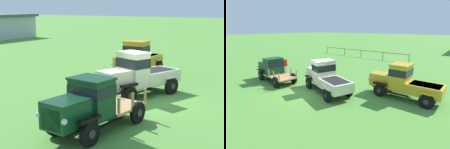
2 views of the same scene
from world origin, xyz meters
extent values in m
plane|color=#518E38|center=(0.00, 0.00, 0.00)|extent=(240.00, 240.00, 0.00)
cylinder|color=black|center=(-5.78, -0.63, 0.44)|extent=(0.90, 0.26, 0.88)
cylinder|color=#2D2D2D|center=(-5.79, -0.73, 0.44)|extent=(0.31, 0.06, 0.31)
cylinder|color=black|center=(-5.61, 0.97, 0.44)|extent=(0.90, 0.26, 0.88)
cylinder|color=#2D2D2D|center=(-5.60, 1.06, 0.44)|extent=(0.31, 0.06, 0.31)
cylinder|color=black|center=(-2.90, -0.94, 0.44)|extent=(0.90, 0.26, 0.88)
cylinder|color=#2D2D2D|center=(-2.91, -1.04, 0.44)|extent=(0.31, 0.06, 0.31)
cylinder|color=black|center=(-2.73, 0.66, 0.44)|extent=(0.90, 0.26, 0.88)
cylinder|color=#2D2D2D|center=(-2.72, 0.75, 0.44)|extent=(0.31, 0.06, 0.31)
cube|color=black|center=(-4.39, 0.03, 0.52)|extent=(4.29, 1.33, 0.12)
cube|color=#0F381E|center=(-5.92, 0.19, 1.06)|extent=(1.62, 1.28, 0.95)
cube|color=silver|center=(-6.64, 0.27, 1.01)|extent=(0.15, 0.89, 0.71)
sphere|color=silver|center=(-6.71, -0.33, 1.08)|extent=(0.20, 0.20, 0.20)
sphere|color=silver|center=(-6.58, 0.87, 1.08)|extent=(0.20, 0.20, 0.20)
cube|color=black|center=(-5.78, -0.63, 0.93)|extent=(1.03, 0.31, 0.12)
cube|color=black|center=(-5.61, 0.97, 0.93)|extent=(1.03, 0.31, 0.12)
cube|color=#0F381E|center=(-4.64, 0.05, 1.29)|extent=(1.20, 1.52, 1.40)
cube|color=black|center=(-4.64, 0.05, 1.60)|extent=(1.24, 1.56, 0.39)
cube|color=#0F381E|center=(-4.64, 0.05, 2.03)|extent=(1.31, 1.60, 0.08)
cube|color=black|center=(-4.62, -0.74, 0.50)|extent=(1.48, 0.30, 0.05)
cube|color=black|center=(-4.46, 0.83, 0.50)|extent=(1.48, 0.30, 0.05)
cube|color=tan|center=(-3.12, -0.11, 0.63)|extent=(2.18, 1.82, 0.10)
cube|color=tan|center=(-4.10, -0.77, 0.99)|extent=(0.09, 0.09, 0.61)
cube|color=tan|center=(-3.94, 0.75, 0.99)|extent=(0.09, 0.09, 0.61)
cube|color=tan|center=(-3.20, -0.87, 0.99)|extent=(0.09, 0.09, 0.61)
cube|color=tan|center=(-3.03, 0.65, 0.99)|extent=(0.09, 0.09, 0.61)
cube|color=tan|center=(-2.29, -0.97, 0.99)|extent=(0.09, 0.09, 0.61)
cube|color=tan|center=(-2.13, 0.55, 0.99)|extent=(0.09, 0.09, 0.61)
cylinder|color=black|center=(-0.73, 0.60, 0.44)|extent=(0.89, 0.47, 0.88)
cylinder|color=#2D2D2D|center=(-0.76, 0.50, 0.44)|extent=(0.30, 0.13, 0.31)
cylinder|color=black|center=(-0.18, 2.17, 0.44)|extent=(0.89, 0.47, 0.88)
cylinder|color=#2D2D2D|center=(-0.14, 2.28, 0.44)|extent=(0.30, 0.13, 0.31)
cylinder|color=black|center=(2.14, -0.40, 0.44)|extent=(0.89, 0.47, 0.88)
cylinder|color=#2D2D2D|center=(2.10, -0.50, 0.44)|extent=(0.30, 0.13, 0.31)
cylinder|color=black|center=(2.68, 1.17, 0.44)|extent=(0.89, 0.47, 0.88)
cylinder|color=#2D2D2D|center=(2.72, 1.28, 0.44)|extent=(0.30, 0.13, 0.31)
cube|color=black|center=(0.92, 0.91, 0.52)|extent=(4.48, 2.32, 0.12)
cube|color=beige|center=(-0.66, 1.46, 1.06)|extent=(1.77, 1.59, 0.95)
cube|color=silver|center=(-1.32, 1.69, 1.01)|extent=(0.36, 0.88, 0.71)
sphere|color=silver|center=(-1.54, 1.11, 1.08)|extent=(0.20, 0.20, 0.20)
sphere|color=silver|center=(-1.13, 2.29, 1.08)|extent=(0.20, 0.20, 0.20)
cube|color=black|center=(-0.73, 0.60, 0.93)|extent=(1.02, 0.52, 0.12)
cube|color=black|center=(-0.18, 2.17, 0.93)|extent=(1.02, 0.52, 0.12)
cube|color=beige|center=(0.50, 1.05, 1.42)|extent=(1.42, 1.71, 1.68)
cube|color=black|center=(0.50, 1.05, 1.80)|extent=(1.47, 1.76, 0.47)
cube|color=beige|center=(0.50, 1.05, 2.30)|extent=(1.54, 1.81, 0.08)
cube|color=black|center=(0.33, 0.25, 0.50)|extent=(1.36, 0.59, 0.05)
cube|color=black|center=(0.87, 1.79, 0.50)|extent=(1.36, 0.59, 0.05)
cube|color=beige|center=(2.08, 0.50, 0.91)|extent=(2.72, 2.22, 0.65)
cube|color=black|center=(2.08, 0.50, 1.20)|extent=(2.29, 1.87, 0.06)
cube|color=beige|center=(2.14, -0.40, 0.93)|extent=(0.98, 0.51, 0.12)
cube|color=beige|center=(2.68, 1.17, 0.93)|extent=(0.98, 0.51, 0.12)
cylinder|color=black|center=(4.34, 2.58, 0.44)|extent=(0.88, 0.17, 0.88)
cylinder|color=#2D2D2D|center=(4.34, 2.48, 0.44)|extent=(0.31, 0.03, 0.31)
cylinder|color=black|center=(4.35, 4.20, 0.44)|extent=(0.88, 0.17, 0.88)
cylinder|color=#2D2D2D|center=(4.36, 4.29, 0.44)|extent=(0.31, 0.03, 0.31)
cylinder|color=black|center=(7.34, 2.54, 0.44)|extent=(0.88, 0.17, 0.88)
cylinder|color=#2D2D2D|center=(7.34, 2.45, 0.44)|extent=(0.31, 0.03, 0.31)
cylinder|color=black|center=(7.36, 4.16, 0.44)|extent=(0.88, 0.17, 0.88)
cylinder|color=#2D2D2D|center=(7.36, 4.26, 0.44)|extent=(0.31, 0.03, 0.31)
cube|color=black|center=(5.72, 3.37, 0.52)|extent=(4.36, 0.94, 0.12)
cube|color=gold|center=(4.12, 3.39, 1.02)|extent=(1.53, 1.15, 0.89)
cube|color=silver|center=(3.39, 3.40, 0.98)|extent=(0.07, 0.89, 0.66)
sphere|color=silver|center=(3.37, 2.79, 1.05)|extent=(0.20, 0.20, 0.20)
sphere|color=silver|center=(3.39, 4.01, 1.05)|extent=(0.20, 0.20, 0.20)
cube|color=black|center=(4.34, 2.58, 0.93)|extent=(1.01, 0.21, 0.12)
cube|color=black|center=(4.35, 4.20, 0.93)|extent=(1.01, 0.21, 0.12)
cube|color=gold|center=(5.43, 3.37, 1.42)|extent=(1.13, 1.44, 1.68)
cube|color=black|center=(5.43, 3.37, 1.80)|extent=(1.17, 1.47, 0.47)
cube|color=gold|center=(5.43, 3.37, 2.30)|extent=(1.24, 1.50, 0.08)
cube|color=black|center=(5.53, 2.58, 0.50)|extent=(1.56, 0.16, 0.05)
cube|color=black|center=(5.55, 4.17, 0.50)|extent=(1.56, 0.16, 0.05)
cube|color=gold|center=(7.04, 3.36, 0.91)|extent=(2.12, 1.51, 0.65)
cube|color=black|center=(7.04, 3.36, 1.20)|extent=(1.78, 1.28, 0.06)
cube|color=gold|center=(7.34, 2.54, 0.93)|extent=(0.97, 0.21, 0.12)
cube|color=gold|center=(7.36, 4.16, 0.93)|extent=(0.97, 0.21, 0.12)
camera|label=1|loc=(-14.58, -6.77, 4.60)|focal=55.00mm
camera|label=2|loc=(9.29, -8.07, 4.66)|focal=28.00mm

